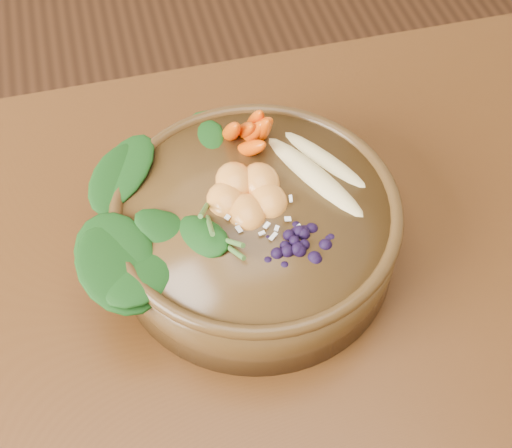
{
  "coord_description": "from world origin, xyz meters",
  "views": [
    {
      "loc": [
        0.09,
        -0.21,
        1.31
      ],
      "look_at": [
        0.18,
        0.17,
        0.79
      ],
      "focal_mm": 50.0,
      "sensor_mm": 36.0,
      "label": 1
    }
  ],
  "objects": [
    {
      "name": "kale_heap",
      "position": [
        0.13,
        0.2,
        0.84
      ],
      "size": [
        0.21,
        0.2,
        0.04
      ],
      "primitive_type": null,
      "rotation": [
        0.0,
        0.0,
        0.38
      ],
      "color": "#153F12",
      "rests_on": "stoneware_bowl"
    },
    {
      "name": "carrot_cluster",
      "position": [
        0.2,
        0.25,
        0.86
      ],
      "size": [
        0.07,
        0.07,
        0.07
      ],
      "primitive_type": null,
      "rotation": [
        0.0,
        0.0,
        0.38
      ],
      "color": "#D54300",
      "rests_on": "stoneware_bowl"
    },
    {
      "name": "banana_halves",
      "position": [
        0.25,
        0.2,
        0.83
      ],
      "size": [
        0.1,
        0.15,
        0.03
      ],
      "rotation": [
        0.0,
        0.0,
        0.38
      ],
      "color": "#E0CC84",
      "rests_on": "stoneware_bowl"
    },
    {
      "name": "stoneware_bowl",
      "position": [
        0.18,
        0.17,
        0.78
      ],
      "size": [
        0.34,
        0.34,
        0.07
      ],
      "primitive_type": "cylinder",
      "rotation": [
        0.0,
        0.0,
        0.38
      ],
      "color": "#493218",
      "rests_on": "dining_table"
    },
    {
      "name": "coconut_flakes",
      "position": [
        0.19,
        0.15,
        0.82
      ],
      "size": [
        0.1,
        0.09,
        0.01
      ],
      "primitive_type": null,
      "rotation": [
        0.0,
        0.0,
        0.38
      ],
      "color": "white",
      "rests_on": "stoneware_bowl"
    },
    {
      "name": "mandarin_cluster",
      "position": [
        0.18,
        0.19,
        0.83
      ],
      "size": [
        0.1,
        0.1,
        0.03
      ],
      "primitive_type": null,
      "rotation": [
        0.0,
        0.0,
        0.38
      ],
      "color": "orange",
      "rests_on": "stoneware_bowl"
    },
    {
      "name": "blueberry_pile",
      "position": [
        0.21,
        0.12,
        0.84
      ],
      "size": [
        0.14,
        0.13,
        0.04
      ],
      "primitive_type": null,
      "rotation": [
        0.0,
        0.0,
        0.38
      ],
      "color": "black",
      "rests_on": "stoneware_bowl"
    }
  ]
}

